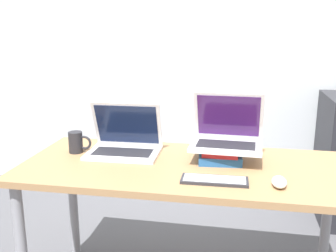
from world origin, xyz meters
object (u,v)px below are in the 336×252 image
object	(u,v)px
wireless_keyboard	(214,180)
mug	(77,142)
mouse	(279,182)
laptop_left	(125,143)
book_stack	(220,154)
laptop_on_books	(227,135)

from	to	relation	value
wireless_keyboard	mug	bearing A→B (deg)	159.75
wireless_keyboard	mouse	distance (m)	0.26
laptop_left	wireless_keyboard	world-z (taller)	laptop_left
laptop_left	mouse	size ratio (longest dim) A/B	3.37
laptop_left	wireless_keyboard	distance (m)	0.56
book_stack	laptop_on_books	size ratio (longest dim) A/B	0.65
mouse	mug	world-z (taller)	mug
laptop_left	mug	world-z (taller)	laptop_left
book_stack	laptop_on_books	xyz separation A→B (m)	(0.03, 0.02, 0.09)
mug	laptop_left	bearing A→B (deg)	9.28
laptop_left	book_stack	xyz separation A→B (m)	(0.48, -0.03, -0.02)
laptop_left	mug	bearing A→B (deg)	-170.72
laptop_left	wireless_keyboard	xyz separation A→B (m)	(0.47, -0.30, -0.04)
wireless_keyboard	mug	world-z (taller)	mug
book_stack	mug	xyz separation A→B (m)	(-0.72, -0.01, 0.02)
laptop_left	mug	xyz separation A→B (m)	(-0.24, -0.04, 0.00)
laptop_left	laptop_on_books	bearing A→B (deg)	-0.73
book_stack	wireless_keyboard	size ratio (longest dim) A/B	0.79
book_stack	mouse	bearing A→B (deg)	-47.97
book_stack	mouse	size ratio (longest dim) A/B	2.06
laptop_on_books	wireless_keyboard	distance (m)	0.32
laptop_on_books	mouse	distance (m)	0.38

